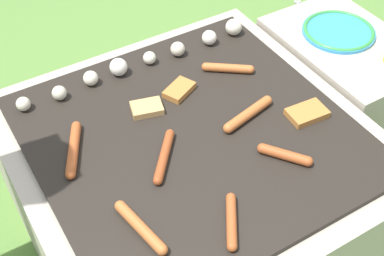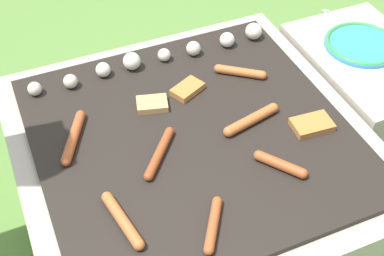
{
  "view_description": "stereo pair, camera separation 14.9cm",
  "coord_description": "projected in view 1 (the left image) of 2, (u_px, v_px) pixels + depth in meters",
  "views": [
    {
      "loc": [
        -0.55,
        -0.91,
        1.5
      ],
      "look_at": [
        0.0,
        0.0,
        0.44
      ],
      "focal_mm": 50.0,
      "sensor_mm": 36.0,
      "label": 1
    },
    {
      "loc": [
        -0.42,
        -0.98,
        1.5
      ],
      "look_at": [
        0.0,
        0.0,
        0.44
      ],
      "focal_mm": 50.0,
      "sensor_mm": 36.0,
      "label": 2
    }
  ],
  "objects": [
    {
      "name": "bread_slice_left",
      "position": [
        307.0,
        113.0,
        1.55
      ],
      "size": [
        0.12,
        0.08,
        0.02
      ],
      "color": "#B27033",
      "rests_on": "grill"
    },
    {
      "name": "bread_slice_right",
      "position": [
        147.0,
        108.0,
        1.57
      ],
      "size": [
        0.1,
        0.09,
        0.02
      ],
      "color": "tan",
      "rests_on": "grill"
    },
    {
      "name": "mushroom_row",
      "position": [
        149.0,
        58.0,
        1.72
      ],
      "size": [
        0.8,
        0.06,
        0.06
      ],
      "color": "beige",
      "rests_on": "grill"
    },
    {
      "name": "sausage_front_right",
      "position": [
        285.0,
        155.0,
        1.43
      ],
      "size": [
        0.1,
        0.13,
        0.03
      ],
      "color": "#A34C23",
      "rests_on": "grill"
    },
    {
      "name": "sausage_back_left",
      "position": [
        248.0,
        114.0,
        1.54
      ],
      "size": [
        0.19,
        0.07,
        0.03
      ],
      "color": "#B7602D",
      "rests_on": "grill"
    },
    {
      "name": "sausage_front_center",
      "position": [
        74.0,
        149.0,
        1.45
      ],
      "size": [
        0.11,
        0.19,
        0.03
      ],
      "color": "#A34C23",
      "rests_on": "grill"
    },
    {
      "name": "sausage_mid_right",
      "position": [
        228.0,
        68.0,
        1.7
      ],
      "size": [
        0.14,
        0.11,
        0.03
      ],
      "color": "#B7602D",
      "rests_on": "grill"
    },
    {
      "name": "sausage_front_left",
      "position": [
        231.0,
        221.0,
        1.28
      ],
      "size": [
        0.1,
        0.14,
        0.03
      ],
      "color": "#A34C23",
      "rests_on": "grill"
    },
    {
      "name": "plate_colorful",
      "position": [
        339.0,
        31.0,
        1.85
      ],
      "size": [
        0.25,
        0.25,
        0.02
      ],
      "color": "#338CCC",
      "rests_on": "side_ledge"
    },
    {
      "name": "fork_utensil",
      "position": [
        302.0,
        15.0,
        1.93
      ],
      "size": [
        0.11,
        0.18,
        0.01
      ],
      "color": "silver",
      "rests_on": "side_ledge"
    },
    {
      "name": "ground_plane",
      "position": [
        192.0,
        221.0,
        1.81
      ],
      "size": [
        14.0,
        14.0,
        0.0
      ],
      "primitive_type": "plane",
      "color": "#567F38"
    },
    {
      "name": "grill",
      "position": [
        192.0,
        181.0,
        1.66
      ],
      "size": [
        0.98,
        0.98,
        0.42
      ],
      "color": "#A89E8C",
      "rests_on": "ground_plane"
    },
    {
      "name": "bread_slice_center",
      "position": [
        179.0,
        90.0,
        1.63
      ],
      "size": [
        0.11,
        0.1,
        0.02
      ],
      "color": "#B27033",
      "rests_on": "grill"
    },
    {
      "name": "side_ledge",
      "position": [
        337.0,
        88.0,
        1.98
      ],
      "size": [
        0.37,
        0.55,
        0.42
      ],
      "color": "#A89E8C",
      "rests_on": "ground_plane"
    },
    {
      "name": "sausage_mid_left",
      "position": [
        164.0,
        156.0,
        1.43
      ],
      "size": [
        0.14,
        0.16,
        0.03
      ],
      "color": "#93421E",
      "rests_on": "grill"
    },
    {
      "name": "sausage_back_center",
      "position": [
        140.0,
        227.0,
        1.27
      ],
      "size": [
        0.06,
        0.19,
        0.03
      ],
      "color": "#B7602D",
      "rests_on": "grill"
    }
  ]
}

